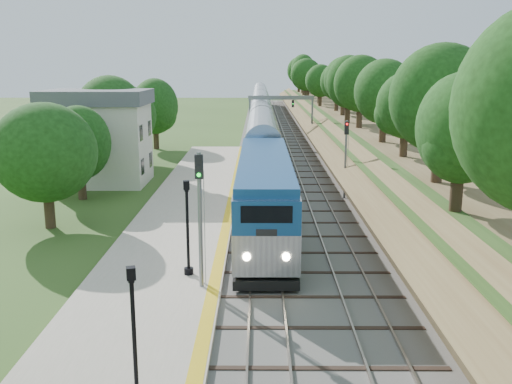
{
  "coord_description": "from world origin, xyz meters",
  "views": [
    {
      "loc": [
        -0.34,
        -18.34,
        10.09
      ],
      "look_at": [
        -0.5,
        14.14,
        2.8
      ],
      "focal_mm": 40.0,
      "sensor_mm": 36.0,
      "label": 1
    }
  ],
  "objects_px": {
    "station_building": "(99,136)",
    "lamppost_far": "(188,233)",
    "signal_platform": "(200,205)",
    "train": "(261,118)",
    "lamppost_mid": "(134,341)",
    "signal_farside": "(346,151)",
    "signal_gantry": "(281,107)"
  },
  "relations": [
    {
      "from": "train",
      "to": "signal_gantry",
      "type": "bearing_deg",
      "value": -77.23
    },
    {
      "from": "signal_gantry",
      "to": "lamppost_far",
      "type": "height_order",
      "value": "signal_gantry"
    },
    {
      "from": "station_building",
      "to": "signal_farside",
      "type": "distance_m",
      "value": 21.05
    },
    {
      "from": "lamppost_mid",
      "to": "signal_farside",
      "type": "relative_size",
      "value": 0.69
    },
    {
      "from": "signal_farside",
      "to": "lamppost_far",
      "type": "bearing_deg",
      "value": -120.18
    },
    {
      "from": "station_building",
      "to": "signal_gantry",
      "type": "height_order",
      "value": "station_building"
    },
    {
      "from": "station_building",
      "to": "lamppost_far",
      "type": "xyz_separation_m",
      "value": [
        10.34,
        -22.86,
        -1.69
      ]
    },
    {
      "from": "station_building",
      "to": "lamppost_far",
      "type": "height_order",
      "value": "station_building"
    },
    {
      "from": "station_building",
      "to": "lamppost_far",
      "type": "bearing_deg",
      "value": -65.66
    },
    {
      "from": "train",
      "to": "signal_farside",
      "type": "bearing_deg",
      "value": -81.57
    },
    {
      "from": "signal_gantry",
      "to": "lamppost_mid",
      "type": "relative_size",
      "value": 2.05
    },
    {
      "from": "lamppost_far",
      "to": "signal_farside",
      "type": "distance_m",
      "value": 19.64
    },
    {
      "from": "lamppost_mid",
      "to": "signal_farside",
      "type": "xyz_separation_m",
      "value": [
        10.17,
        27.17,
        1.52
      ]
    },
    {
      "from": "train",
      "to": "lamppost_mid",
      "type": "xyz_separation_m",
      "value": [
        -3.97,
        -68.99,
        -0.1
      ]
    },
    {
      "from": "lamppost_mid",
      "to": "signal_platform",
      "type": "height_order",
      "value": "signal_platform"
    },
    {
      "from": "signal_farside",
      "to": "train",
      "type": "bearing_deg",
      "value": 98.43
    },
    {
      "from": "train",
      "to": "lamppost_far",
      "type": "relative_size",
      "value": 27.28
    },
    {
      "from": "train",
      "to": "signal_platform",
      "type": "relative_size",
      "value": 20.34
    },
    {
      "from": "train",
      "to": "lamppost_mid",
      "type": "relative_size",
      "value": 30.05
    },
    {
      "from": "lamppost_mid",
      "to": "signal_farside",
      "type": "bearing_deg",
      "value": 69.48
    },
    {
      "from": "train",
      "to": "lamppost_far",
      "type": "height_order",
      "value": "lamppost_far"
    },
    {
      "from": "lamppost_far",
      "to": "signal_platform",
      "type": "relative_size",
      "value": 0.75
    },
    {
      "from": "lamppost_far",
      "to": "station_building",
      "type": "bearing_deg",
      "value": 114.34
    },
    {
      "from": "signal_gantry",
      "to": "signal_platform",
      "type": "bearing_deg",
      "value": -96.21
    },
    {
      "from": "station_building",
      "to": "signal_gantry",
      "type": "xyz_separation_m",
      "value": [
        16.47,
        24.99,
        0.73
      ]
    },
    {
      "from": "station_building",
      "to": "signal_platform",
      "type": "distance_m",
      "value": 26.75
    },
    {
      "from": "signal_platform",
      "to": "signal_gantry",
      "type": "bearing_deg",
      "value": 83.79
    },
    {
      "from": "signal_gantry",
      "to": "train",
      "type": "relative_size",
      "value": 0.07
    },
    {
      "from": "lamppost_mid",
      "to": "train",
      "type": "bearing_deg",
      "value": 86.71
    },
    {
      "from": "signal_gantry",
      "to": "signal_farside",
      "type": "relative_size",
      "value": 1.42
    },
    {
      "from": "signal_platform",
      "to": "station_building",
      "type": "bearing_deg",
      "value": 114.51
    },
    {
      "from": "train",
      "to": "lamppost_mid",
      "type": "distance_m",
      "value": 69.11
    }
  ]
}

